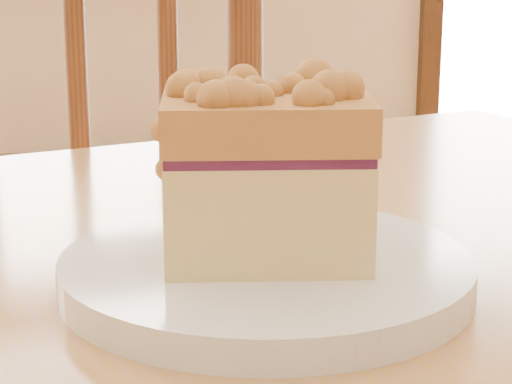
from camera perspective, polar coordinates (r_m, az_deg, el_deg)
cafe_chair_main at (r=1.26m, az=-10.62°, el=-6.89°), size 0.49×0.49×0.98m
plate at (r=0.60m, az=0.59°, el=-4.69°), size 0.25×0.25×0.02m
cake_slice at (r=0.58m, az=0.65°, el=1.56°), size 0.14×0.11×0.11m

